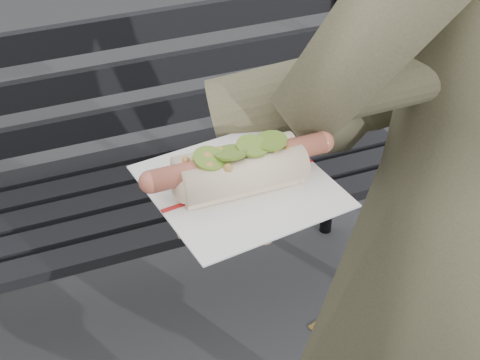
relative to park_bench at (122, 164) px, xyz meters
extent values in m
cylinder|color=black|center=(0.68, -0.24, -0.30)|extent=(0.04, 0.04, 0.45)
cylinder|color=black|center=(0.68, 0.10, -0.30)|extent=(0.04, 0.04, 0.45)
cube|color=black|center=(0.01, -0.25, -0.06)|extent=(1.50, 0.07, 0.03)
cube|color=black|center=(0.01, -0.16, -0.06)|extent=(1.50, 0.07, 0.03)
cube|color=black|center=(0.01, -0.07, -0.06)|extent=(1.50, 0.07, 0.03)
cube|color=black|center=(0.01, 0.02, -0.06)|extent=(1.50, 0.07, 0.03)
cube|color=black|center=(0.01, 0.11, -0.06)|extent=(1.50, 0.07, 0.03)
cube|color=black|center=(0.68, 0.12, 0.15)|extent=(0.04, 0.03, 0.42)
cube|color=black|center=(0.01, 0.14, 0.05)|extent=(1.50, 0.02, 0.08)
cube|color=black|center=(0.01, 0.14, 0.18)|extent=(1.50, 0.02, 0.08)
cube|color=black|center=(0.01, 0.14, 0.31)|extent=(1.50, 0.02, 0.08)
imported|color=#4E4D34|center=(0.34, -0.89, 0.39)|extent=(0.70, 0.50, 1.83)
cylinder|color=#4E4D34|center=(0.20, -0.89, 0.68)|extent=(0.51, 0.23, 0.19)
cylinder|color=#D8A384|center=(-0.01, -0.96, 0.62)|extent=(0.09, 0.08, 0.07)
ellipsoid|color=#D8A384|center=(-0.05, -0.97, 0.61)|extent=(0.10, 0.11, 0.03)
cylinder|color=#D8A384|center=(-0.11, -1.00, 0.61)|extent=(0.05, 0.02, 0.02)
cylinder|color=#D8A384|center=(-0.11, -0.98, 0.61)|extent=(0.05, 0.02, 0.02)
cylinder|color=#D8A384|center=(-0.11, -0.96, 0.61)|extent=(0.05, 0.02, 0.02)
cylinder|color=#D8A384|center=(-0.11, -0.94, 0.61)|extent=(0.05, 0.02, 0.02)
cylinder|color=#D8A384|center=(-0.04, -1.02, 0.61)|extent=(0.04, 0.05, 0.02)
cube|color=white|center=(-0.05, -0.97, 0.63)|extent=(0.21, 0.21, 0.00)
cube|color=#B21E1E|center=(-0.05, -0.97, 0.63)|extent=(0.19, 0.03, 0.00)
cylinder|color=#B15A44|center=(-0.05, -0.97, 0.66)|extent=(0.20, 0.02, 0.02)
sphere|color=#B15A44|center=(-0.15, -0.97, 0.66)|extent=(0.03, 0.02, 0.02)
sphere|color=#B15A44|center=(0.05, -0.97, 0.66)|extent=(0.02, 0.02, 0.02)
sphere|color=#9E6B2D|center=(-0.09, -0.98, 0.67)|extent=(0.01, 0.01, 0.01)
sphere|color=#9E6B2D|center=(-0.09, -0.96, 0.67)|extent=(0.01, 0.01, 0.01)
sphere|color=#9E6B2D|center=(-0.09, -0.97, 0.67)|extent=(0.01, 0.01, 0.01)
sphere|color=#9E6B2D|center=(0.00, -0.98, 0.66)|extent=(0.01, 0.01, 0.01)
sphere|color=#9E6B2D|center=(-0.02, -0.95, 0.67)|extent=(0.01, 0.01, 0.01)
sphere|color=#9E6B2D|center=(-0.09, -0.97, 0.66)|extent=(0.01, 0.01, 0.01)
sphere|color=#9E6B2D|center=(-0.09, -0.98, 0.66)|extent=(0.01, 0.01, 0.01)
sphere|color=#9E6B2D|center=(-0.06, -0.97, 0.66)|extent=(0.01, 0.01, 0.01)
sphere|color=#9E6B2D|center=(-0.07, -0.95, 0.67)|extent=(0.01, 0.01, 0.01)
sphere|color=#9E6B2D|center=(0.00, -0.97, 0.66)|extent=(0.01, 0.01, 0.01)
sphere|color=#9E6B2D|center=(0.00, -0.98, 0.67)|extent=(0.01, 0.01, 0.01)
sphere|color=#9E6B2D|center=(-0.02, -0.98, 0.67)|extent=(0.01, 0.01, 0.01)
sphere|color=#9E6B2D|center=(-0.11, -0.95, 0.67)|extent=(0.01, 0.01, 0.01)
sphere|color=#9E6B2D|center=(-0.07, -0.96, 0.67)|extent=(0.01, 0.01, 0.01)
sphere|color=#9E6B2D|center=(-0.06, -0.95, 0.67)|extent=(0.01, 0.01, 0.01)
sphere|color=#9E6B2D|center=(-0.10, -0.98, 0.67)|extent=(0.01, 0.01, 0.01)
sphere|color=#9E6B2D|center=(-0.11, -0.96, 0.67)|extent=(0.01, 0.01, 0.01)
sphere|color=#9E6B2D|center=(-0.08, -0.95, 0.67)|extent=(0.01, 0.01, 0.01)
sphere|color=#9E6B2D|center=(-0.03, -0.97, 0.66)|extent=(0.01, 0.01, 0.01)
sphere|color=#9E6B2D|center=(-0.08, -0.96, 0.67)|extent=(0.01, 0.01, 0.01)
sphere|color=#9E6B2D|center=(-0.01, -0.96, 0.66)|extent=(0.01, 0.01, 0.01)
sphere|color=#9E6B2D|center=(-0.07, -0.99, 0.67)|extent=(0.01, 0.01, 0.01)
sphere|color=#9E6B2D|center=(-0.09, -0.96, 0.67)|extent=(0.01, 0.01, 0.01)
sphere|color=#9E6B2D|center=(-0.06, -0.96, 0.67)|extent=(0.01, 0.01, 0.01)
cylinder|color=olive|center=(-0.09, -0.97, 0.67)|extent=(0.04, 0.04, 0.01)
cylinder|color=olive|center=(-0.06, -0.97, 0.68)|extent=(0.04, 0.04, 0.01)
cylinder|color=olive|center=(-0.04, -0.97, 0.68)|extent=(0.04, 0.04, 0.01)
cylinder|color=olive|center=(-0.02, -0.96, 0.68)|extent=(0.04, 0.04, 0.01)
cube|color=brown|center=(1.05, -0.19, -0.52)|extent=(0.08, 0.08, 0.00)
cube|color=brown|center=(0.99, 0.53, -0.52)|extent=(0.09, 0.08, 0.00)
cube|color=brown|center=(0.72, 1.17, -0.52)|extent=(0.08, 0.06, 0.00)
cube|color=brown|center=(0.46, -0.28, -0.52)|extent=(0.05, 0.04, 0.00)
camera|label=1|loc=(-0.29, -1.57, 1.12)|focal=55.00mm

